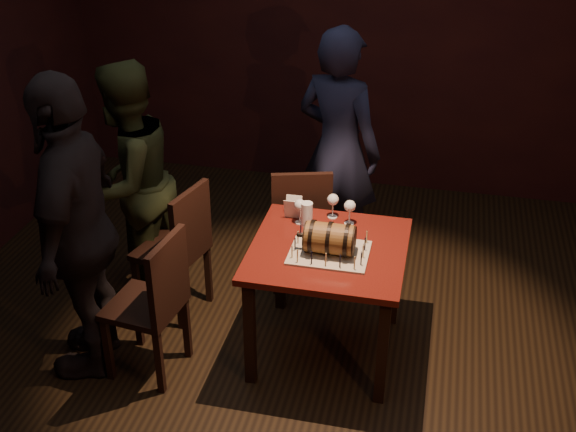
{
  "coord_description": "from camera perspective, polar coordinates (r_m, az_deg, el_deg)",
  "views": [
    {
      "loc": [
        0.75,
        -3.45,
        2.94
      ],
      "look_at": [
        -0.05,
        0.05,
        0.95
      ],
      "focal_mm": 45.0,
      "sensor_mm": 36.0,
      "label": 1
    }
  ],
  "objects": [
    {
      "name": "barrel_cake",
      "position": [
        4.09,
        3.3,
        -1.78
      ],
      "size": [
        0.34,
        0.19,
        0.19
      ],
      "color": "brown",
      "rests_on": "cake_board"
    },
    {
      "name": "chair_left_front",
      "position": [
        4.23,
        -10.44,
        -6.45
      ],
      "size": [
        0.45,
        0.45,
        0.93
      ],
      "color": "black",
      "rests_on": "ground"
    },
    {
      "name": "chair_back",
      "position": [
        4.92,
        0.99,
        -0.41
      ],
      "size": [
        0.5,
        0.5,
        0.93
      ],
      "color": "black",
      "rests_on": "ground"
    },
    {
      "name": "menu_card",
      "position": [
        4.47,
        0.39,
        0.65
      ],
      "size": [
        0.1,
        0.05,
        0.13
      ],
      "primitive_type": null,
      "color": "white",
      "rests_on": "pub_table"
    },
    {
      "name": "birthday_candles",
      "position": [
        4.11,
        3.3,
        -2.36
      ],
      "size": [
        0.4,
        0.3,
        0.09
      ],
      "color": "#D9C381",
      "rests_on": "cake_board"
    },
    {
      "name": "cake_board",
      "position": [
        4.14,
        3.27,
        -2.92
      ],
      "size": [
        0.45,
        0.35,
        0.01
      ],
      "primitive_type": "cube",
      "color": "#AD9F8B",
      "rests_on": "pub_table"
    },
    {
      "name": "chair_left_rear",
      "position": [
        4.71,
        -8.54,
        -2.21
      ],
      "size": [
        0.48,
        0.48,
        0.93
      ],
      "color": "black",
      "rests_on": "ground"
    },
    {
      "name": "wine_glass_right",
      "position": [
        4.39,
        4.91,
        0.71
      ],
      "size": [
        0.07,
        0.07,
        0.16
      ],
      "color": "silver",
      "rests_on": "pub_table"
    },
    {
      "name": "pub_table",
      "position": [
        4.26,
        3.18,
        -3.75
      ],
      "size": [
        0.9,
        0.9,
        0.75
      ],
      "color": "#450E0B",
      "rests_on": "ground"
    },
    {
      "name": "wine_glass_left",
      "position": [
        4.38,
        0.95,
        0.79
      ],
      "size": [
        0.07,
        0.07,
        0.16
      ],
      "color": "silver",
      "rests_on": "pub_table"
    },
    {
      "name": "pint_of_ale",
      "position": [
        4.39,
        1.5,
        0.13
      ],
      "size": [
        0.07,
        0.07,
        0.15
      ],
      "color": "silver",
      "rests_on": "pub_table"
    },
    {
      "name": "person_left_rear",
      "position": [
        4.89,
        -12.51,
        2.57
      ],
      "size": [
        0.85,
        0.95,
        1.64
      ],
      "primitive_type": "imported",
      "rotation": [
        0.0,
        0.0,
        -1.9
      ],
      "color": "#32381C",
      "rests_on": "ground"
    },
    {
      "name": "room_shell",
      "position": [
        3.85,
        0.57,
        5.43
      ],
      "size": [
        5.04,
        5.04,
        2.8
      ],
      "color": "black",
      "rests_on": "ground"
    },
    {
      "name": "wine_glass_mid",
      "position": [
        4.46,
        3.57,
        1.22
      ],
      "size": [
        0.07,
        0.07,
        0.16
      ],
      "color": "silver",
      "rests_on": "pub_table"
    },
    {
      "name": "person_left_front",
      "position": [
        4.2,
        -16.27,
        -1.02
      ],
      "size": [
        0.62,
        1.14,
        1.84
      ],
      "primitive_type": "imported",
      "rotation": [
        0.0,
        0.0,
        -1.4
      ],
      "color": "black",
      "rests_on": "ground"
    },
    {
      "name": "person_back",
      "position": [
        5.11,
        3.99,
        5.22
      ],
      "size": [
        0.76,
        0.63,
        1.77
      ],
      "primitive_type": "imported",
      "rotation": [
        0.0,
        0.0,
        2.77
      ],
      "color": "black",
      "rests_on": "ground"
    }
  ]
}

